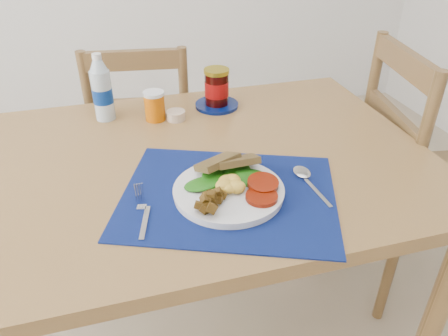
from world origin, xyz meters
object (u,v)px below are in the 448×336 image
(chair_far, at_px, (142,124))
(breakfast_plate, at_px, (227,189))
(chair_end, at_px, (417,155))
(jam_on_saucer, at_px, (217,90))
(juice_glass, at_px, (155,107))
(water_bottle, at_px, (102,91))

(chair_far, distance_m, breakfast_plate, 0.86)
(chair_end, bearing_deg, jam_on_saucer, 79.53)
(breakfast_plate, bearing_deg, juice_glass, 86.51)
(juice_glass, bearing_deg, jam_on_saucer, 11.24)
(water_bottle, height_order, jam_on_saucer, water_bottle)
(breakfast_plate, height_order, water_bottle, water_bottle)
(jam_on_saucer, bearing_deg, breakfast_plate, -102.44)
(water_bottle, relative_size, jam_on_saucer, 1.45)
(chair_far, height_order, breakfast_plate, chair_far)
(water_bottle, distance_m, juice_glass, 0.17)
(chair_far, distance_m, chair_end, 1.05)
(jam_on_saucer, bearing_deg, chair_end, -20.29)
(chair_far, relative_size, breakfast_plate, 4.22)
(water_bottle, bearing_deg, chair_end, -13.80)
(chair_end, bearing_deg, chair_far, 67.24)
(chair_far, distance_m, juice_glass, 0.44)
(water_bottle, bearing_deg, chair_far, 67.25)
(chair_far, xyz_separation_m, jam_on_saucer, (0.23, -0.32, 0.25))
(breakfast_plate, height_order, juice_glass, juice_glass)
(breakfast_plate, bearing_deg, water_bottle, 100.34)
(chair_end, distance_m, water_bottle, 1.08)
(jam_on_saucer, bearing_deg, juice_glass, -168.76)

